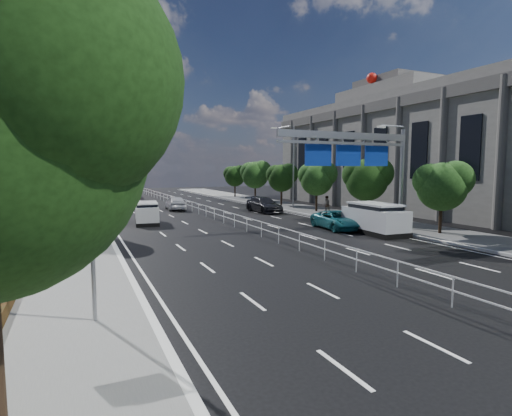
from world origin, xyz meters
TOP-DOWN VIEW (x-y plane):
  - ground at (0.00, 0.00)m, footprint 160.00×160.00m
  - sidewalk_near at (-11.50, 0.00)m, footprint 5.00×140.00m
  - kerb_near at (-9.00, 0.00)m, footprint 0.25×140.00m
  - median_fence at (0.00, 22.50)m, footprint 0.05×85.00m
  - hedge_near at (-13.30, 5.00)m, footprint 1.00×36.00m
  - toilet_sign at (-10.95, 0.00)m, footprint 1.62×0.18m
  - overhead_gantry at (6.74, 10.05)m, footprint 10.24×0.38m
  - streetlight_far at (10.50, 26.00)m, footprint 2.78×2.40m
  - civic_hall at (23.72, 22.00)m, footprint 14.40×36.00m
  - near_tree_back at (-11.94, 17.97)m, footprint 4.84×4.51m
  - far_tree_c at (11.24, 6.98)m, footprint 3.52×3.28m
  - far_tree_d at (11.25, 14.48)m, footprint 3.85×3.59m
  - far_tree_e at (11.25, 21.98)m, footprint 3.63×3.38m
  - far_tree_f at (11.24, 29.48)m, footprint 3.52×3.28m
  - far_tree_g at (11.25, 36.98)m, footprint 3.96×3.69m
  - far_tree_h at (11.24, 44.48)m, footprint 3.41×3.18m
  - white_minivan at (-5.72, 20.66)m, footprint 2.22×4.21m
  - red_bus at (-4.13, 51.03)m, footprint 3.51×9.67m
  - near_car_silver at (-1.16, 30.43)m, footprint 2.10×4.55m
  - near_car_dark at (-4.46, 54.05)m, footprint 1.51×4.19m
  - silver_minivan at (7.69, 9.37)m, footprint 2.41×5.12m
  - parked_car_teal at (6.50, 12.00)m, footprint 2.65×5.00m
  - parked_car_dark at (6.50, 24.43)m, footprint 2.39×5.32m
  - pedestrian_a at (12.01, 11.90)m, footprint 0.65×0.55m
  - pedestrian_b at (10.89, 19.81)m, footprint 0.89×0.74m

SIDE VIEW (x-z plane):
  - ground at x=0.00m, z-range 0.00..0.00m
  - sidewalk_near at x=-11.50m, z-range 0.00..0.14m
  - kerb_near at x=-9.00m, z-range -0.01..0.15m
  - hedge_near at x=-13.30m, z-range 0.14..0.58m
  - median_fence at x=0.00m, z-range 0.01..1.04m
  - parked_car_teal at x=6.50m, z-range 0.00..1.34m
  - near_car_dark at x=-4.46m, z-range 0.00..1.37m
  - near_car_silver at x=-1.16m, z-range 0.00..1.51m
  - parked_car_dark at x=6.50m, z-range 0.00..1.51m
  - white_minivan at x=-5.72m, z-range -0.02..1.73m
  - pedestrian_a at x=12.01m, z-range 0.14..1.66m
  - pedestrian_b at x=10.89m, z-range 0.14..1.83m
  - silver_minivan at x=7.69m, z-range -0.02..2.06m
  - red_bus at x=-4.13m, z-range 0.06..2.88m
  - toilet_sign at x=-10.95m, z-range 0.77..5.11m
  - far_tree_h at x=11.24m, z-range 0.97..5.88m
  - far_tree_c at x=11.24m, z-range 0.95..5.90m
  - far_tree_f at x=11.24m, z-range 0.98..6.00m
  - far_tree_e at x=11.25m, z-range 0.99..6.12m
  - far_tree_d at x=11.25m, z-range 1.02..6.36m
  - far_tree_g at x=11.25m, z-range 1.03..6.48m
  - near_tree_back at x=-11.94m, z-range 1.27..7.96m
  - streetlight_far at x=10.50m, z-range 0.71..9.71m
  - overhead_gantry at x=6.74m, z-range 1.88..9.33m
  - civic_hall at x=23.72m, z-range -0.91..13.44m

